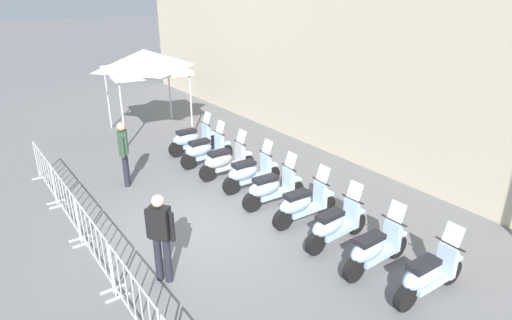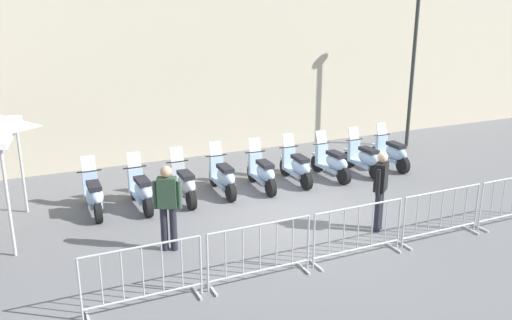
{
  "view_description": "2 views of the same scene",
  "coord_description": "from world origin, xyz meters",
  "px_view_note": "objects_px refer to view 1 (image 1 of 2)",
  "views": [
    {
      "loc": [
        7.99,
        -3.06,
        5.1
      ],
      "look_at": [
        -0.91,
        1.74,
        0.95
      ],
      "focal_mm": 31.09,
      "sensor_mm": 36.0,
      "label": 1
    },
    {
      "loc": [
        -4.23,
        -10.61,
        4.71
      ],
      "look_at": [
        -0.61,
        1.13,
        1.02
      ],
      "focal_mm": 37.36,
      "sensor_mm": 36.0,
      "label": 2
    }
  ],
  "objects_px": {
    "barrier_segment_1": "(65,202)",
    "motorcycle_7": "(374,249)",
    "motorcycle_5": "(303,204)",
    "barrier_segment_2": "(93,243)",
    "barrier_segment_3": "(134,302)",
    "motorcycle_6": "(335,225)",
    "barrier_segment_0": "(44,171)",
    "motorcycle_1": "(205,150)",
    "motorcycle_4": "(271,188)",
    "motorcycle_3": "(249,173)",
    "canopy_tent": "(144,61)",
    "officer_near_row_end": "(124,150)",
    "motorcycle_2": "(225,161)",
    "officer_mid_plaza": "(161,234)",
    "motorcycle_0": "(192,139)",
    "motorcycle_8": "(428,275)"
  },
  "relations": [
    {
      "from": "motorcycle_0",
      "to": "motorcycle_5",
      "type": "height_order",
      "value": "same"
    },
    {
      "from": "motorcycle_4",
      "to": "barrier_segment_3",
      "type": "bearing_deg",
      "value": -56.71
    },
    {
      "from": "motorcycle_6",
      "to": "motorcycle_2",
      "type": "bearing_deg",
      "value": -172.47
    },
    {
      "from": "motorcycle_8",
      "to": "officer_near_row_end",
      "type": "height_order",
      "value": "officer_near_row_end"
    },
    {
      "from": "motorcycle_3",
      "to": "canopy_tent",
      "type": "height_order",
      "value": "canopy_tent"
    },
    {
      "from": "motorcycle_3",
      "to": "barrier_segment_1",
      "type": "relative_size",
      "value": 0.89
    },
    {
      "from": "motorcycle_1",
      "to": "officer_mid_plaza",
      "type": "height_order",
      "value": "officer_mid_plaza"
    },
    {
      "from": "motorcycle_0",
      "to": "motorcycle_7",
      "type": "relative_size",
      "value": 1.0
    },
    {
      "from": "motorcycle_8",
      "to": "canopy_tent",
      "type": "height_order",
      "value": "canopy_tent"
    },
    {
      "from": "barrier_segment_2",
      "to": "officer_mid_plaza",
      "type": "distance_m",
      "value": 1.52
    },
    {
      "from": "motorcycle_8",
      "to": "barrier_segment_1",
      "type": "relative_size",
      "value": 0.89
    },
    {
      "from": "officer_near_row_end",
      "to": "canopy_tent",
      "type": "relative_size",
      "value": 0.59
    },
    {
      "from": "motorcycle_1",
      "to": "motorcycle_5",
      "type": "bearing_deg",
      "value": 8.83
    },
    {
      "from": "motorcycle_3",
      "to": "canopy_tent",
      "type": "distance_m",
      "value": 6.22
    },
    {
      "from": "motorcycle_3",
      "to": "motorcycle_1",
      "type": "bearing_deg",
      "value": -169.08
    },
    {
      "from": "motorcycle_5",
      "to": "motorcycle_7",
      "type": "distance_m",
      "value": 2.11
    },
    {
      "from": "barrier_segment_2",
      "to": "motorcycle_1",
      "type": "bearing_deg",
      "value": 134.45
    },
    {
      "from": "motorcycle_0",
      "to": "motorcycle_4",
      "type": "relative_size",
      "value": 1.0
    },
    {
      "from": "barrier_segment_1",
      "to": "motorcycle_2",
      "type": "bearing_deg",
      "value": 98.34
    },
    {
      "from": "motorcycle_8",
      "to": "barrier_segment_0",
      "type": "relative_size",
      "value": 0.89
    },
    {
      "from": "motorcycle_6",
      "to": "barrier_segment_1",
      "type": "relative_size",
      "value": 0.89
    },
    {
      "from": "barrier_segment_2",
      "to": "motorcycle_6",
      "type": "bearing_deg",
      "value": 70.88
    },
    {
      "from": "motorcycle_7",
      "to": "barrier_segment_1",
      "type": "xyz_separation_m",
      "value": [
        -4.61,
        -4.83,
        0.07
      ]
    },
    {
      "from": "motorcycle_1",
      "to": "officer_near_row_end",
      "type": "xyz_separation_m",
      "value": [
        0.31,
        -2.35,
        0.53
      ]
    },
    {
      "from": "motorcycle_2",
      "to": "barrier_segment_1",
      "type": "relative_size",
      "value": 0.89
    },
    {
      "from": "motorcycle_5",
      "to": "motorcycle_6",
      "type": "relative_size",
      "value": 1.01
    },
    {
      "from": "motorcycle_3",
      "to": "barrier_segment_2",
      "type": "bearing_deg",
      "value": -68.82
    },
    {
      "from": "motorcycle_6",
      "to": "officer_near_row_end",
      "type": "xyz_separation_m",
      "value": [
        -4.9,
        -3.07,
        0.53
      ]
    },
    {
      "from": "motorcycle_0",
      "to": "barrier_segment_1",
      "type": "relative_size",
      "value": 0.89
    },
    {
      "from": "motorcycle_8",
      "to": "officer_near_row_end",
      "type": "distance_m",
      "value": 7.79
    },
    {
      "from": "motorcycle_0",
      "to": "officer_mid_plaza",
      "type": "distance_m",
      "value": 6.38
    },
    {
      "from": "barrier_segment_2",
      "to": "officer_mid_plaza",
      "type": "xyz_separation_m",
      "value": [
        1.03,
        1.02,
        0.46
      ]
    },
    {
      "from": "motorcycle_2",
      "to": "officer_near_row_end",
      "type": "xyz_separation_m",
      "value": [
        -0.73,
        -2.52,
        0.53
      ]
    },
    {
      "from": "motorcycle_5",
      "to": "barrier_segment_1",
      "type": "distance_m",
      "value": 5.28
    },
    {
      "from": "barrier_segment_0",
      "to": "motorcycle_4",
      "type": "bearing_deg",
      "value": 53.41
    },
    {
      "from": "motorcycle_7",
      "to": "officer_near_row_end",
      "type": "xyz_separation_m",
      "value": [
        -5.94,
        -3.18,
        0.53
      ]
    },
    {
      "from": "barrier_segment_0",
      "to": "barrier_segment_3",
      "type": "relative_size",
      "value": 1.0
    },
    {
      "from": "motorcycle_7",
      "to": "canopy_tent",
      "type": "height_order",
      "value": "canopy_tent"
    },
    {
      "from": "barrier_segment_1",
      "to": "barrier_segment_2",
      "type": "relative_size",
      "value": 1.0
    },
    {
      "from": "barrier_segment_2",
      "to": "barrier_segment_3",
      "type": "bearing_deg",
      "value": 7.43
    },
    {
      "from": "motorcycle_3",
      "to": "officer_near_row_end",
      "type": "relative_size",
      "value": 1.0
    },
    {
      "from": "motorcycle_3",
      "to": "officer_mid_plaza",
      "type": "relative_size",
      "value": 1.0
    },
    {
      "from": "motorcycle_6",
      "to": "barrier_segment_0",
      "type": "relative_size",
      "value": 0.89
    },
    {
      "from": "motorcycle_8",
      "to": "motorcycle_4",
      "type": "bearing_deg",
      "value": -171.08
    },
    {
      "from": "motorcycle_1",
      "to": "barrier_segment_2",
      "type": "relative_size",
      "value": 0.89
    },
    {
      "from": "barrier_segment_1",
      "to": "motorcycle_7",
      "type": "bearing_deg",
      "value": 46.36
    },
    {
      "from": "motorcycle_0",
      "to": "motorcycle_1",
      "type": "height_order",
      "value": "same"
    },
    {
      "from": "motorcycle_3",
      "to": "officer_mid_plaza",
      "type": "xyz_separation_m",
      "value": [
        2.63,
        -3.11,
        0.53
      ]
    },
    {
      "from": "motorcycle_3",
      "to": "motorcycle_8",
      "type": "xyz_separation_m",
      "value": [
        5.21,
        0.69,
        0.0
      ]
    },
    {
      "from": "motorcycle_2",
      "to": "motorcycle_8",
      "type": "relative_size",
      "value": 1.0
    }
  ]
}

